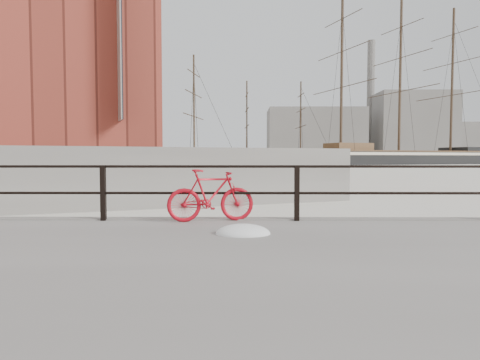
% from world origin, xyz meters
% --- Properties ---
extents(far_quay, '(78.44, 148.07, 1.80)m').
position_xyz_m(far_quay, '(-40.00, 72.00, 0.90)').
color(far_quay, gray).
rests_on(far_quay, ground).
extents(bicycle, '(1.56, 0.56, 0.93)m').
position_xyz_m(bicycle, '(-5.04, -0.25, 0.82)').
color(bicycle, '#B00B18').
rests_on(bicycle, promenade).
extents(barque_black, '(70.84, 45.67, 37.66)m').
position_xyz_m(barque_black, '(30.17, 87.87, 0.00)').
color(barque_black, black).
rests_on(barque_black, ground).
extents(schooner_mid, '(26.09, 12.52, 18.58)m').
position_xyz_m(schooner_mid, '(1.98, 83.62, 0.00)').
color(schooner_mid, white).
rests_on(schooner_mid, ground).
extents(schooner_left, '(28.40, 16.46, 20.08)m').
position_xyz_m(schooner_left, '(-19.07, 67.80, 0.00)').
color(schooner_left, silver).
rests_on(schooner_left, ground).
extents(workboat_near, '(11.82, 4.30, 7.00)m').
position_xyz_m(workboat_near, '(-22.71, 30.10, 0.00)').
color(workboat_near, black).
rests_on(workboat_near, ground).
extents(workboat_far, '(10.54, 7.32, 7.00)m').
position_xyz_m(workboat_far, '(-35.37, 47.91, 0.00)').
color(workboat_far, black).
rests_on(workboat_far, ground).
extents(apartment_mustard, '(26.02, 22.15, 22.20)m').
position_xyz_m(apartment_mustard, '(-29.49, 40.65, 12.90)').
color(apartment_mustard, gold).
rests_on(apartment_mustard, far_quay).
extents(apartment_cream, '(24.16, 21.40, 21.20)m').
position_xyz_m(apartment_cream, '(-38.11, 61.98, 12.40)').
color(apartment_cream, beige).
rests_on(apartment_cream, far_quay).
extents(apartment_grey, '(26.02, 22.15, 23.20)m').
position_xyz_m(apartment_grey, '(-46.35, 82.38, 13.40)').
color(apartment_grey, gray).
rests_on(apartment_grey, far_quay).
extents(apartment_brick, '(27.87, 22.90, 21.20)m').
position_xyz_m(apartment_brick, '(-54.97, 103.70, 12.40)').
color(apartment_brick, brown).
rests_on(apartment_brick, far_quay).
extents(industrial_west, '(32.00, 18.00, 18.00)m').
position_xyz_m(industrial_west, '(20.00, 140.00, 9.00)').
color(industrial_west, gray).
rests_on(industrial_west, ground).
extents(industrial_mid, '(26.00, 20.00, 24.00)m').
position_xyz_m(industrial_mid, '(55.00, 145.00, 12.00)').
color(industrial_mid, gray).
rests_on(industrial_mid, ground).
extents(industrial_east, '(20.00, 16.00, 14.00)m').
position_xyz_m(industrial_east, '(78.00, 150.00, 7.00)').
color(industrial_east, gray).
rests_on(industrial_east, ground).
extents(smokestack, '(2.80, 2.80, 44.00)m').
position_xyz_m(smokestack, '(42.00, 150.00, 22.00)').
color(smokestack, gray).
rests_on(smokestack, ground).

